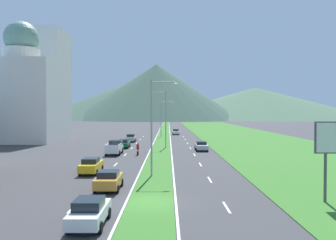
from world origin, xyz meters
TOP-DOWN VIEW (x-y plane):
  - ground_plane at (0.00, 0.00)m, footprint 600.00×600.00m
  - grass_median at (0.00, 60.00)m, footprint 3.20×240.00m
  - grass_verge_right at (20.60, 60.00)m, footprint 24.00×240.00m
  - lane_dash_left_2 at (-5.10, -1.22)m, footprint 0.16×2.80m
  - lane_dash_left_3 at (-5.10, 8.16)m, footprint 0.16×2.80m
  - lane_dash_left_4 at (-5.10, 17.55)m, footprint 0.16×2.80m
  - lane_dash_left_5 at (-5.10, 26.94)m, footprint 0.16×2.80m
  - lane_dash_left_6 at (-5.10, 36.33)m, footprint 0.16×2.80m
  - lane_dash_left_7 at (-5.10, 45.72)m, footprint 0.16×2.80m
  - lane_dash_left_8 at (-5.10, 55.11)m, footprint 0.16×2.80m
  - lane_dash_left_9 at (-5.10, 64.49)m, footprint 0.16×2.80m
  - lane_dash_right_2 at (5.10, -1.22)m, footprint 0.16×2.80m
  - lane_dash_right_3 at (5.10, 8.16)m, footprint 0.16×2.80m
  - lane_dash_right_4 at (5.10, 17.55)m, footprint 0.16×2.80m
  - lane_dash_right_5 at (5.10, 26.94)m, footprint 0.16×2.80m
  - lane_dash_right_6 at (5.10, 36.33)m, footprint 0.16×2.80m
  - lane_dash_right_7 at (5.10, 45.72)m, footprint 0.16×2.80m
  - lane_dash_right_8 at (5.10, 55.11)m, footprint 0.16×2.80m
  - lane_dash_right_9 at (5.10, 64.49)m, footprint 0.16×2.80m
  - edge_line_median_left at (-1.75, 60.00)m, footprint 0.16×240.00m
  - edge_line_median_right at (1.75, 60.00)m, footprint 0.16×240.00m
  - domed_building at (-29.94, 50.14)m, footprint 15.85×15.85m
  - midrise_colored at (-35.63, 77.36)m, footprint 13.92×13.92m
  - hill_far_left at (-32.93, 283.91)m, footprint 164.22×164.22m
  - hill_far_center at (-7.98, 252.69)m, footprint 133.92×133.92m
  - hill_far_right at (82.22, 299.52)m, footprint 203.20×203.20m
  - street_lamp_near at (-0.14, 9.86)m, footprint 2.69×0.33m
  - street_lamp_mid at (0.54, 36.90)m, footprint 2.63×0.33m
  - street_lamp_far at (-0.19, 63.98)m, footprint 3.29×0.49m
  - car_0 at (-3.19, -4.93)m, footprint 1.90×4.29m
  - car_1 at (-6.59, 36.85)m, footprint 2.02×4.52m
  - car_2 at (-3.64, 4.05)m, footprint 1.98×4.13m
  - car_3 at (3.35, 72.05)m, footprint 1.92×4.72m
  - car_4 at (-6.74, 11.60)m, footprint 1.90×4.54m
  - car_5 at (6.65, 32.63)m, footprint 1.96×4.63m
  - car_6 at (-6.58, 48.81)m, footprint 1.97×4.16m
  - pickup_truck_0 at (-6.78, 27.71)m, footprint 2.18×5.40m
  - motorcycle_rider at (-3.21, 26.54)m, footprint 0.36×2.00m

SIDE VIEW (x-z plane):
  - ground_plane at x=0.00m, z-range 0.00..0.00m
  - lane_dash_left_2 at x=-5.10m, z-range 0.00..0.01m
  - lane_dash_left_3 at x=-5.10m, z-range 0.00..0.01m
  - lane_dash_left_4 at x=-5.10m, z-range 0.00..0.01m
  - lane_dash_left_5 at x=-5.10m, z-range 0.00..0.01m
  - lane_dash_left_6 at x=-5.10m, z-range 0.00..0.01m
  - lane_dash_left_7 at x=-5.10m, z-range 0.00..0.01m
  - lane_dash_left_8 at x=-5.10m, z-range 0.00..0.01m
  - lane_dash_left_9 at x=-5.10m, z-range 0.00..0.01m
  - lane_dash_right_2 at x=5.10m, z-range 0.00..0.01m
  - lane_dash_right_3 at x=5.10m, z-range 0.00..0.01m
  - lane_dash_right_4 at x=5.10m, z-range 0.00..0.01m
  - lane_dash_right_5 at x=5.10m, z-range 0.00..0.01m
  - lane_dash_right_6 at x=5.10m, z-range 0.00..0.01m
  - lane_dash_right_7 at x=5.10m, z-range 0.00..0.01m
  - lane_dash_right_8 at x=5.10m, z-range 0.00..0.01m
  - lane_dash_right_9 at x=5.10m, z-range 0.00..0.01m
  - edge_line_median_left at x=-1.75m, z-range 0.00..0.01m
  - edge_line_median_right at x=1.75m, z-range 0.00..0.01m
  - grass_median at x=0.00m, z-range 0.00..0.06m
  - grass_verge_right at x=20.60m, z-range 0.00..0.06m
  - motorcycle_rider at x=-3.21m, z-range -0.15..1.65m
  - car_5 at x=6.65m, z-range 0.02..1.49m
  - car_3 at x=3.35m, z-range 0.01..1.51m
  - car_1 at x=-6.59m, z-range 0.01..1.53m
  - car_0 at x=-3.19m, z-range 0.01..1.55m
  - car_2 at x=-3.64m, z-range 0.02..1.58m
  - car_4 at x=-6.74m, z-range 0.01..1.61m
  - car_6 at x=-6.58m, z-range 0.01..1.61m
  - pickup_truck_0 at x=-6.78m, z-range -0.02..1.98m
  - street_lamp_far at x=-0.19m, z-range 0.73..9.73m
  - street_lamp_near at x=-0.14m, z-range 0.67..10.09m
  - street_lamp_mid at x=0.54m, z-range 0.68..10.61m
  - domed_building at x=-29.94m, z-range -2.93..22.54m
  - hill_far_right at x=82.22m, z-range 0.00..28.53m
  - midrise_colored at x=-35.63m, z-range 0.00..29.71m
  - hill_far_left at x=-32.93m, z-range 0.00..31.57m
  - hill_far_center at x=-7.98m, z-range 0.00..43.93m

